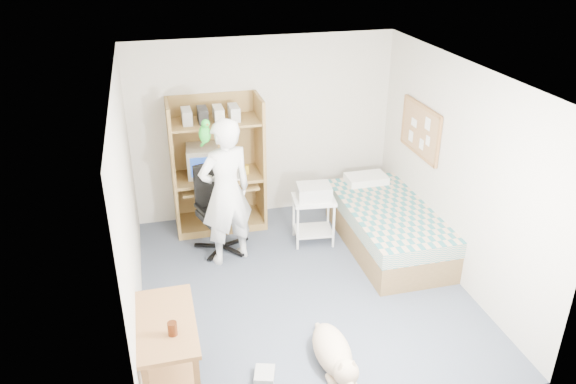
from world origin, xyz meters
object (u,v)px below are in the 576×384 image
(computer_hutch, at_px, (217,170))
(dog, at_px, (334,353))
(office_chair, at_px, (219,220))
(person, at_px, (226,192))
(side_desk, at_px, (169,345))
(printer_cart, at_px, (313,213))
(bed, at_px, (387,226))

(computer_hutch, relative_size, dog, 1.74)
(office_chair, relative_size, person, 0.60)
(office_chair, distance_m, person, 0.61)
(person, distance_m, dog, 2.35)
(computer_hutch, xyz_separation_m, office_chair, (-0.09, -0.62, -0.43))
(side_desk, relative_size, person, 0.54)
(printer_cart, bearing_deg, office_chair, 179.10)
(office_chair, height_order, person, person)
(person, bearing_deg, dog, 88.91)
(bed, distance_m, office_chair, 2.15)
(bed, relative_size, person, 1.10)
(computer_hutch, xyz_separation_m, printer_cart, (1.11, -0.78, -0.40))
(person, xyz_separation_m, printer_cart, (1.14, 0.15, -0.50))
(side_desk, height_order, printer_cart, side_desk)
(computer_hutch, distance_m, office_chair, 0.75)
(bed, distance_m, dog, 2.36)
(person, height_order, printer_cart, person)
(person, distance_m, printer_cart, 1.25)
(computer_hutch, relative_size, printer_cart, 2.84)
(bed, height_order, printer_cart, bed)
(side_desk, bearing_deg, computer_hutch, 73.86)
(dog, xyz_separation_m, printer_cart, (0.47, 2.27, 0.25))
(printer_cart, bearing_deg, computer_hutch, 151.82)
(office_chair, bearing_deg, bed, -31.96)
(office_chair, bearing_deg, person, -95.70)
(computer_hutch, height_order, person, person)
(computer_hutch, bearing_deg, person, -91.29)
(person, bearing_deg, printer_cart, 169.02)
(bed, xyz_separation_m, side_desk, (-2.85, -1.82, 0.21))
(computer_hutch, distance_m, side_desk, 3.08)
(bed, height_order, side_desk, side_desk)
(computer_hutch, height_order, office_chair, computer_hutch)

